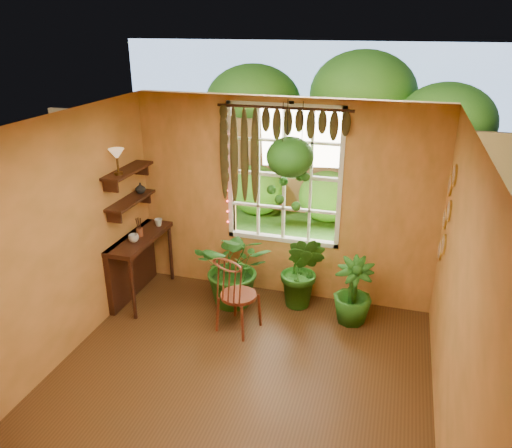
% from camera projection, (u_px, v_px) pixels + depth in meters
% --- Properties ---
extents(floor, '(4.50, 4.50, 0.00)m').
position_uv_depth(floor, '(229.00, 398.00, 5.08)').
color(floor, '#4F3016').
rests_on(floor, ground).
extents(ceiling, '(4.50, 4.50, 0.00)m').
position_uv_depth(ceiling, '(222.00, 135.00, 4.05)').
color(ceiling, white).
rests_on(ceiling, wall_back).
extents(wall_back, '(4.00, 0.00, 4.00)m').
position_uv_depth(wall_back, '(283.00, 202.00, 6.56)').
color(wall_back, '#E99B4F').
rests_on(wall_back, floor).
extents(wall_left, '(0.00, 4.50, 4.50)m').
position_uv_depth(wall_left, '(41.00, 254.00, 5.09)').
color(wall_left, '#E99B4F').
rests_on(wall_left, floor).
extents(wall_right, '(0.00, 4.50, 4.50)m').
position_uv_depth(wall_right, '(458.00, 315.00, 4.04)').
color(wall_right, '#E99B4F').
rests_on(wall_right, floor).
extents(window, '(1.52, 0.10, 1.86)m').
position_uv_depth(window, '(284.00, 175.00, 6.46)').
color(window, white).
rests_on(window, wall_back).
extents(valance_vine, '(1.70, 0.12, 1.10)m').
position_uv_depth(valance_vine, '(276.00, 133.00, 6.15)').
color(valance_vine, '#371A0F').
rests_on(valance_vine, window).
extents(string_lights, '(0.03, 0.03, 1.54)m').
position_uv_depth(string_lights, '(227.00, 169.00, 6.56)').
color(string_lights, '#FF2633').
rests_on(string_lights, window).
extents(wall_plates, '(0.04, 0.32, 1.10)m').
position_uv_depth(wall_plates, '(446.00, 215.00, 5.56)').
color(wall_plates, beige).
rests_on(wall_plates, wall_right).
extents(counter_ledge, '(0.40, 1.20, 0.90)m').
position_uv_depth(counter_ledge, '(135.00, 259.00, 6.79)').
color(counter_ledge, '#371A0F').
rests_on(counter_ledge, floor).
extents(shelf_lower, '(0.25, 0.90, 0.04)m').
position_uv_depth(shelf_lower, '(131.00, 200.00, 6.46)').
color(shelf_lower, '#371A0F').
rests_on(shelf_lower, wall_left).
extents(shelf_upper, '(0.25, 0.90, 0.04)m').
position_uv_depth(shelf_upper, '(128.00, 171.00, 6.31)').
color(shelf_upper, '#371A0F').
rests_on(shelf_upper, wall_left).
extents(backyard, '(14.00, 10.00, 12.00)m').
position_uv_depth(backyard, '(345.00, 135.00, 10.63)').
color(backyard, '#225719').
rests_on(backyard, ground).
extents(windsor_chair, '(0.56, 0.57, 1.19)m').
position_uv_depth(windsor_chair, '(237.00, 305.00, 6.08)').
color(windsor_chair, brown).
rests_on(windsor_chair, floor).
extents(potted_plant_left, '(1.08, 0.97, 1.11)m').
position_uv_depth(potted_plant_left, '(236.00, 267.00, 6.56)').
color(potted_plant_left, '#154713').
rests_on(potted_plant_left, floor).
extents(potted_plant_mid, '(0.70, 0.63, 1.07)m').
position_uv_depth(potted_plant_mid, '(302.00, 271.00, 6.50)').
color(potted_plant_mid, '#154713').
rests_on(potted_plant_mid, floor).
extents(potted_plant_right, '(0.49, 0.49, 0.87)m').
position_uv_depth(potted_plant_right, '(353.00, 291.00, 6.21)').
color(potted_plant_right, '#154713').
rests_on(potted_plant_right, floor).
extents(hanging_basket, '(0.58, 0.58, 1.31)m').
position_uv_depth(hanging_basket, '(290.00, 163.00, 6.06)').
color(hanging_basket, black).
rests_on(hanging_basket, ceiling).
extents(cup_a, '(0.14, 0.14, 0.10)m').
position_uv_depth(cup_a, '(134.00, 238.00, 6.44)').
color(cup_a, silver).
rests_on(cup_a, counter_ledge).
extents(cup_b, '(0.15, 0.15, 0.10)m').
position_uv_depth(cup_b, '(158.00, 222.00, 6.95)').
color(cup_b, beige).
rests_on(cup_b, counter_ledge).
extents(brush_jar, '(0.09, 0.09, 0.33)m').
position_uv_depth(brush_jar, '(139.00, 227.00, 6.59)').
color(brush_jar, brown).
rests_on(brush_jar, counter_ledge).
extents(shelf_vase, '(0.15, 0.15, 0.14)m').
position_uv_depth(shelf_vase, '(140.00, 188.00, 6.65)').
color(shelf_vase, '#B2AD99').
rests_on(shelf_vase, shelf_lower).
extents(tiffany_lamp, '(0.19, 0.19, 0.32)m').
position_uv_depth(tiffany_lamp, '(117.00, 156.00, 5.99)').
color(tiffany_lamp, brown).
rests_on(tiffany_lamp, shelf_upper).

